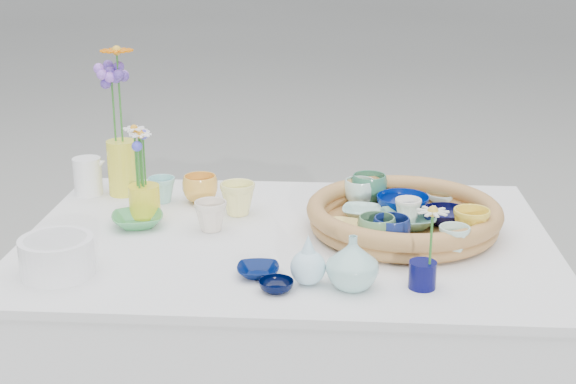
{
  "coord_description": "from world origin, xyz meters",
  "views": [
    {
      "loc": [
        0.12,
        -1.79,
        1.47
      ],
      "look_at": [
        0.0,
        0.02,
        0.87
      ],
      "focal_mm": 50.0,
      "sensor_mm": 36.0,
      "label": 1
    }
  ],
  "objects": [
    {
      "name": "bud_vase_seafoam",
      "position": [
        0.15,
        -0.28,
        0.82
      ],
      "size": [
        0.12,
        0.12,
        0.11
      ],
      "primitive_type": "imported",
      "rotation": [
        0.0,
        0.0,
        -0.16
      ],
      "color": "#9CD0C8",
      "rests_on": "display_table"
    },
    {
      "name": "loose_ceramic_3",
      "position": [
        -0.19,
        0.03,
        0.8
      ],
      "size": [
        0.1,
        0.1,
        0.07
      ],
      "primitive_type": "imported",
      "rotation": [
        0.0,
        0.0,
        -0.35
      ],
      "color": "beige",
      "rests_on": "display_table"
    },
    {
      "name": "gerbera",
      "position": [
        -0.47,
        0.29,
        1.04
      ],
      "size": [
        0.13,
        0.13,
        0.27
      ],
      "primitive_type": null,
      "rotation": [
        0.0,
        0.0,
        -0.31
      ],
      "color": "orange",
      "rests_on": "tall_vase_yellow"
    },
    {
      "name": "tall_vase_yellow",
      "position": [
        -0.47,
        0.29,
        0.84
      ],
      "size": [
        0.09,
        0.09,
        0.15
      ],
      "primitive_type": "cylinder",
      "rotation": [
        0.0,
        0.0,
        -0.1
      ],
      "color": "yellow",
      "rests_on": "display_table"
    },
    {
      "name": "tray_ceramic_1",
      "position": [
        0.38,
        0.06,
        0.8
      ],
      "size": [
        0.13,
        0.13,
        0.04
      ],
      "primitive_type": "imported",
      "rotation": [
        0.0,
        0.0,
        0.11
      ],
      "color": "black",
      "rests_on": "wicker_tray"
    },
    {
      "name": "tray_ceramic_0",
      "position": [
        0.28,
        0.14,
        0.8
      ],
      "size": [
        0.17,
        0.17,
        0.04
      ],
      "primitive_type": "imported",
      "rotation": [
        0.0,
        0.0,
        -0.32
      ],
      "color": "navy",
      "rests_on": "wicker_tray"
    },
    {
      "name": "daisy_cup",
      "position": [
        -0.37,
        0.11,
        0.81
      ],
      "size": [
        0.1,
        0.1,
        0.08
      ],
      "primitive_type": "cylinder",
      "rotation": [
        0.0,
        0.0,
        -0.35
      ],
      "color": "yellow",
      "rests_on": "display_table"
    },
    {
      "name": "daisy_posy",
      "position": [
        -0.38,
        0.11,
        0.93
      ],
      "size": [
        0.08,
        0.08,
        0.16
      ],
      "primitive_type": null,
      "rotation": [
        0.0,
        0.0,
        -0.0
      ],
      "color": "white",
      "rests_on": "daisy_cup"
    },
    {
      "name": "bud_vase_paleblue",
      "position": [
        0.06,
        -0.27,
        0.82
      ],
      "size": [
        0.09,
        0.09,
        0.11
      ],
      "primitive_type": null,
      "rotation": [
        0.0,
        0.0,
        0.31
      ],
      "color": "#B6E0F0",
      "rests_on": "display_table"
    },
    {
      "name": "tray_ceramic_2",
      "position": [
        0.43,
        -0.05,
        0.82
      ],
      "size": [
        0.09,
        0.09,
        0.08
      ],
      "primitive_type": "imported",
      "rotation": [
        0.0,
        0.0,
        -0.03
      ],
      "color": "yellow",
      "rests_on": "wicker_tray"
    },
    {
      "name": "tray_ceramic_6",
      "position": [
        0.18,
        0.2,
        0.82
      ],
      "size": [
        0.11,
        0.11,
        0.07
      ],
      "primitive_type": "imported",
      "rotation": [
        0.0,
        0.0,
        0.32
      ],
      "color": "silver",
      "rests_on": "wicker_tray"
    },
    {
      "name": "tray_ceramic_11",
      "position": [
        0.38,
        -0.13,
        0.82
      ],
      "size": [
        0.08,
        0.08,
        0.06
      ],
      "primitive_type": "imported",
      "rotation": [
        0.0,
        0.0,
        -0.19
      ],
      "color": "#B1DBC8",
      "rests_on": "wicker_tray"
    },
    {
      "name": "white_pitcher",
      "position": [
        -0.57,
        0.28,
        0.82
      ],
      "size": [
        0.11,
        0.08,
        0.1
      ],
      "primitive_type": null,
      "rotation": [
        0.0,
        0.0,
        0.01
      ],
      "color": "white",
      "rests_on": "display_table"
    },
    {
      "name": "fluted_bowl",
      "position": [
        -0.48,
        -0.25,
        0.81
      ],
      "size": [
        0.19,
        0.19,
        0.08
      ],
      "primitive_type": null,
      "rotation": [
        0.0,
        0.0,
        -0.26
      ],
      "color": "white",
      "rests_on": "display_table"
    },
    {
      "name": "tray_ceramic_4",
      "position": [
        0.21,
        -0.09,
        0.82
      ],
      "size": [
        0.09,
        0.09,
        0.07
      ],
      "primitive_type": "imported",
      "rotation": [
        0.0,
        0.0,
        -0.07
      ],
      "color": "#528354",
      "rests_on": "wicker_tray"
    },
    {
      "name": "loose_ceramic_0",
      "position": [
        -0.25,
        0.23,
        0.8
      ],
      "size": [
        0.12,
        0.12,
        0.07
      ],
      "primitive_type": "imported",
      "rotation": [
        0.0,
        0.0,
        0.27
      ],
      "color": "#F3AD41",
      "rests_on": "display_table"
    },
    {
      "name": "loose_ceramic_5",
      "position": [
        -0.35,
        0.23,
        0.8
      ],
      "size": [
        0.1,
        0.1,
        0.07
      ],
      "primitive_type": "imported",
      "rotation": [
        0.0,
        0.0,
        0.41
      ],
      "color": "#8BCFCC",
      "rests_on": "display_table"
    },
    {
      "name": "wicker_tray",
      "position": [
        0.28,
        0.05,
        0.8
      ],
      "size": [
        0.47,
        0.47,
        0.08
      ],
      "primitive_type": null,
      "color": "olive",
      "rests_on": "display_table"
    },
    {
      "name": "single_daisy",
      "position": [
        0.31,
        -0.28,
        0.88
      ],
      "size": [
        0.09,
        0.09,
        0.13
      ],
      "primitive_type": null,
      "rotation": [
        0.0,
        0.0,
        -0.31
      ],
      "color": "white",
      "rests_on": "bud_vase_cobalt"
    },
    {
      "name": "loose_ceramic_4",
      "position": [
        -0.05,
        -0.23,
        0.78
      ],
      "size": [
        0.1,
        0.1,
        0.02
      ],
      "primitive_type": "imported",
      "rotation": [
        0.0,
        0.0,
        0.08
      ],
      "color": "#000D3D",
      "rests_on": "display_table"
    },
    {
      "name": "loose_ceramic_2",
      "position": [
        -0.38,
        0.04,
        0.78
      ],
      "size": [
        0.16,
        0.16,
        0.03
      ],
      "primitive_type": "imported",
      "rotation": [
        0.0,
        0.0,
        0.3
      ],
      "color": "#439A58",
      "rests_on": "display_table"
    },
    {
      "name": "tray_ceramic_12",
      "position": [
        0.2,
        0.22,
        0.82
      ],
      "size": [
        0.1,
        0.1,
        0.07
      ],
      "primitive_type": "imported",
      "rotation": [
        0.0,
        0.0,
        -0.04
      ],
      "color": "#347454",
      "rests_on": "wicker_tray"
    },
    {
      "name": "loose_ceramic_1",
      "position": [
        -0.14,
        0.14,
        0.81
      ],
      "size": [
        0.11,
        0.11,
        0.08
      ],
      "primitive_type": "imported",
      "rotation": [
        0.0,
        0.0,
        0.25
      ],
      "color": "#FFF88F",
      "rests_on": "display_table"
    },
    {
      "name": "loose_ceramic_6",
      "position": [
        -0.0,
        -0.31,
        0.78
      ],
      "size": [
        0.09,
        0.09,
        0.02
      ],
      "primitive_type": "imported",
      "rotation": [
        0.0,
        0.0,
        0.29
      ],
      "color": "black",
      "rests_on": "display_table"
    },
    {
      "name": "tray_ceramic_7",
      "position": [
        0.29,
        0.06,
        0.81
      ],
      "size": [
        0.07,
        0.07,
        0.06
      ],
      "primitive_type": "imported",
      "rotation": [
        0.0,
        0.0,
        0.12
      ],
      "color": "white",
      "rests_on": "wicker_tray"
    },
    {
      "name": "bud_vase_cobalt",
      "position": [
        0.3,
        -0.27,
        0.79
      ],
      "size": [
        0.07,
        0.07,
        0.06
      ],
      "primitive_type": "cylinder",
      "rotation": [
        0.0,
        0.0,
        0.38
      ],
      "color": "#050640",
      "rests_on": "display_table"
    },
    {
      "name": "tray_ceramic_5",
      "position": [
        0.18,
        0.1,
        0.79
      ],
      "size": [
        0.11,
        0.11,
        0.02
      ],
      "primitive_type": "imported",
      "rotation": [
        0.0,
        0.0,
        -0.14
      ],
      "color": "#9DCBBB",
      "rests_on": "wicker_tray"
    },
    {
      "name": "tray_ceramic_9",
      "position": [
        0.24,
        -0.09,
        0.82
      ],
      "size": [
        0.09,
        0.09,
        0.07
      ],
      "primitive_type": "imported",
      "rotation": [
        0.0,
        0.0,
        -0.01
      ],
      "color": "navy",
      "rests_on": "wicker_tray"
    },
    {
      "name": "tray_ceramic_10",
      "position": [
        0.14,
        -0.03,
        0.8
      ],
      "size": [
        0.14,
        0.14,
        0.03
      ],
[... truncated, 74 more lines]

